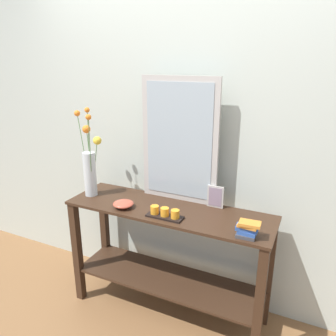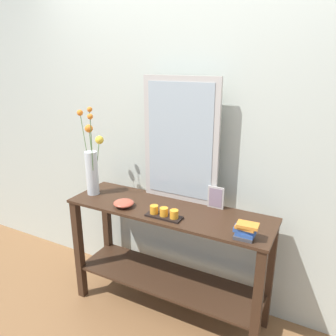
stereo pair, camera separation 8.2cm
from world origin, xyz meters
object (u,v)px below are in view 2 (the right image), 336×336
Objects in this scene: picture_frame_small at (216,197)px; book_stack at (245,230)px; mirror_leaning at (181,141)px; candle_tray at (164,213)px; console_table at (168,248)px; decorative_bowl at (124,203)px; tall_vase_left at (92,165)px.

picture_frame_small is 1.10× the size of book_stack.
mirror_leaning is 3.62× the size of candle_tray.
book_stack is at bearing -2.18° from candle_tray.
console_table is 10.09× the size of decorative_bowl.
mirror_leaning is 5.62× the size of picture_frame_small.
tall_vase_left reaches higher than decorative_bowl.
mirror_leaning reaches higher than tall_vase_left.
mirror_leaning is 6.11× the size of decorative_bowl.
candle_tray is (0.04, -0.13, 0.34)m from console_table.
console_table is at bearing -90.77° from mirror_leaning.
mirror_leaning is at bearing 17.79° from tall_vase_left.
mirror_leaning reaches higher than console_table.
picture_frame_small is 0.64m from decorative_bowl.
tall_vase_left reaches higher than console_table.
candle_tray is 0.54m from book_stack.
picture_frame_small reaches higher than book_stack.
candle_tray is at bearing 177.82° from book_stack.
mirror_leaning is 1.35× the size of tall_vase_left.
candle_tray is 1.55× the size of picture_frame_small.
tall_vase_left is 2.68× the size of candle_tray.
console_table is 0.46m from decorative_bowl.
mirror_leaning reaches higher than candle_tray.
decorative_bowl is at bearing 177.84° from book_stack.
console_table is 10.16× the size of book_stack.
tall_vase_left is 4.52× the size of decorative_bowl.
book_stack is (0.58, -0.15, 0.37)m from console_table.
console_table is 2.23× the size of tall_vase_left.
tall_vase_left is at bearing -168.79° from picture_frame_small.
book_stack is (1.21, -0.13, -0.18)m from tall_vase_left.
book_stack reaches higher than decorative_bowl.
tall_vase_left is 4.56× the size of book_stack.
mirror_leaning reaches higher than decorative_bowl.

